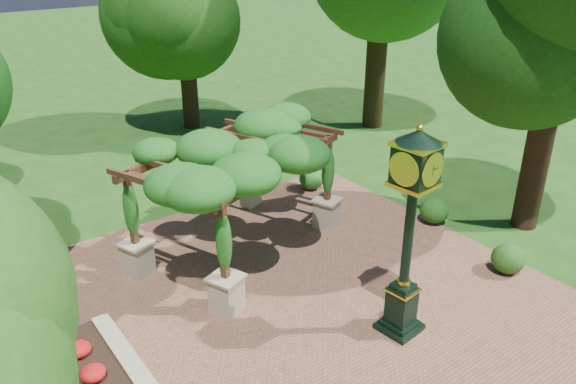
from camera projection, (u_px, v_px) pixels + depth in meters
ground at (356, 321)px, 12.30m from camera, size 120.00×120.00×0.00m
brick_plaza at (326, 299)px, 13.02m from camera, size 10.00×12.00×0.04m
pedestal_clock at (411, 217)px, 10.88m from camera, size 1.00×1.00×4.57m
pergola at (236, 153)px, 13.92m from camera, size 6.20×5.04×3.37m
sundial at (187, 196)px, 17.01m from camera, size 0.64×0.64×1.09m
shrub_front at (508, 259)px, 13.89m from camera, size 1.02×1.02×0.74m
shrub_mid at (434, 211)px, 16.28m from camera, size 1.09×1.09×0.74m
shrub_back at (311, 179)px, 18.40m from camera, size 0.94×0.94×0.72m
tree_north at (183, 2)px, 22.38m from camera, size 4.65×4.65×7.59m
tree_east_near at (567, 4)px, 13.75m from camera, size 4.45×4.45×8.97m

